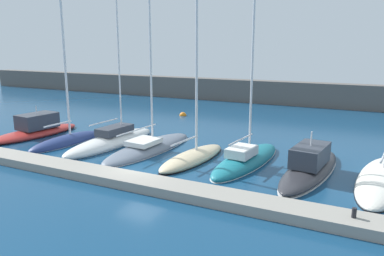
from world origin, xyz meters
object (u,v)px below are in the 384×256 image
Objects in this scene: motorboat_red_nearest at (36,129)px; dock_bollard at (354,213)px; mooring_buoy_orange at (183,116)px; sailboat_ivory_eighth at (382,178)px; sailboat_white_third at (112,140)px; sailboat_slate_fourth at (149,147)px; sailboat_sand_fifth at (193,156)px; sailboat_navy_second at (67,140)px; motorboat_charcoal_seventh at (310,166)px; sailboat_teal_sixth at (246,159)px.

motorboat_red_nearest is 26.87m from dock_bollard.
sailboat_ivory_eighth is at bearing -33.80° from mooring_buoy_orange.
sailboat_white_third is 3.47m from sailboat_slate_fourth.
sailboat_sand_fifth is 11.70m from sailboat_ivory_eighth.
sailboat_navy_second is 0.74× the size of sailboat_ivory_eighth.
motorboat_charcoal_seventh is (18.88, 1.19, 0.19)m from sailboat_navy_second.
motorboat_red_nearest is at bearing 96.98° from sailboat_ivory_eighth.
sailboat_navy_second is at bearing -100.48° from mooring_buoy_orange.
mooring_buoy_orange is (-20.10, 13.45, -0.25)m from sailboat_ivory_eighth.
sailboat_sand_fifth is 12.00m from dock_bollard.
sailboat_sand_fifth is at bearing -99.16° from sailboat_slate_fourth.
motorboat_charcoal_seventh is at bearing -87.34° from sailboat_white_third.
motorboat_charcoal_seventh reaches higher than mooring_buoy_orange.
motorboat_red_nearest is 0.61× the size of sailboat_navy_second.
sailboat_teal_sixth is at bearing -85.73° from sailboat_slate_fourth.
sailboat_sand_fifth is at bearing -93.59° from sailboat_white_third.
sailboat_white_third is 15.27m from motorboat_charcoal_seventh.
motorboat_red_nearest is 27.28m from sailboat_ivory_eighth.
sailboat_sand_fifth is at bearing 112.44° from sailboat_teal_sixth.
sailboat_slate_fourth is at bearing 83.10° from sailboat_sand_fifth.
motorboat_red_nearest is at bearing 97.63° from sailboat_teal_sixth.
sailboat_white_third is 1.97× the size of motorboat_charcoal_seventh.
sailboat_ivory_eighth reaches higher than motorboat_red_nearest.
sailboat_white_third is at bearing -86.41° from mooring_buoy_orange.
dock_bollard is (7.04, -6.78, 0.46)m from sailboat_teal_sixth.
mooring_buoy_orange is at bearing 47.23° from sailboat_teal_sixth.
sailboat_teal_sixth is at bearing 95.79° from sailboat_ivory_eighth.
sailboat_sand_fifth is 1.34× the size of motorboat_charcoal_seventh.
sailboat_slate_fourth reaches higher than sailboat_teal_sixth.
sailboat_ivory_eighth is at bearing -84.07° from sailboat_teal_sixth.
dock_bollard is at bearing -128.20° from sailboat_teal_sixth.
motorboat_charcoal_seventh is 3.99m from sailboat_ivory_eighth.
sailboat_white_third is (8.03, 0.43, -0.16)m from motorboat_red_nearest.
dock_bollard is at bearing -46.86° from mooring_buoy_orange.
sailboat_ivory_eighth is at bearing -82.83° from motorboat_red_nearest.
sailboat_navy_second is 0.76× the size of sailboat_white_third.
motorboat_red_nearest is 19.13m from sailboat_teal_sixth.
sailboat_teal_sixth is 18.02m from mooring_buoy_orange.
sailboat_ivory_eighth reaches higher than sailboat_navy_second.
sailboat_white_third is 43.71× the size of dock_bollard.
mooring_buoy_orange is (-0.86, 13.70, -0.38)m from sailboat_white_third.
sailboat_teal_sixth is at bearing 93.27° from motorboat_charcoal_seventh.
motorboat_red_nearest is 0.69× the size of sailboat_sand_fifth.
sailboat_navy_second is at bearing 101.20° from sailboat_teal_sixth.
sailboat_white_third is 7.64m from sailboat_sand_fifth.
sailboat_white_third reaches higher than sailboat_sand_fifth.
sailboat_slate_fourth is at bearing 96.24° from sailboat_ivory_eighth.
sailboat_navy_second is 1.12× the size of sailboat_sand_fifth.
motorboat_red_nearest is 0.47× the size of sailboat_white_third.
sailboat_navy_second is 22.40m from dock_bollard.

